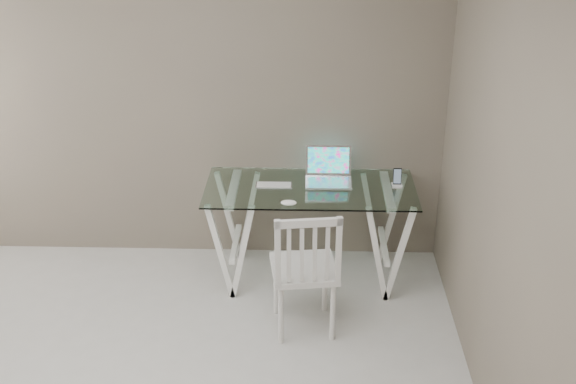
{
  "coord_description": "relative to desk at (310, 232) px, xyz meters",
  "views": [
    {
      "loc": [
        0.99,
        -2.82,
        2.9
      ],
      "look_at": [
        0.85,
        1.55,
        0.85
      ],
      "focal_mm": 45.0,
      "sensor_mm": 36.0,
      "label": 1
    }
  ],
  "objects": [
    {
      "name": "desk",
      "position": [
        0.0,
        0.0,
        0.0
      ],
      "size": [
        1.5,
        0.7,
        0.75
      ],
      "color": "silver",
      "rests_on": "ground"
    },
    {
      "name": "keyboard",
      "position": [
        -0.26,
        0.03,
        0.37
      ],
      "size": [
        0.26,
        0.11,
        0.01
      ],
      "primitive_type": "cube",
      "color": "silver",
      "rests_on": "desk"
    },
    {
      "name": "room",
      "position": [
        -1.07,
        -1.83,
        1.33
      ],
      "size": [
        4.5,
        4.52,
        2.71
      ],
      "color": "#B2B0AB",
      "rests_on": "ground"
    },
    {
      "name": "phone_dock",
      "position": [
        0.62,
        0.04,
        0.4
      ],
      "size": [
        0.07,
        0.07,
        0.13
      ],
      "color": "white",
      "rests_on": "desk"
    },
    {
      "name": "laptop",
      "position": [
        0.13,
        0.14,
        0.42
      ],
      "size": [
        0.33,
        0.29,
        0.23
      ],
      "color": "silver",
      "rests_on": "desk"
    },
    {
      "name": "mouse",
      "position": [
        -0.15,
        -0.29,
        0.38
      ],
      "size": [
        0.11,
        0.06,
        0.03
      ],
      "primitive_type": "ellipsoid",
      "color": "white",
      "rests_on": "desk"
    },
    {
      "name": "chair",
      "position": [
        -0.03,
        -0.7,
        0.12
      ],
      "size": [
        0.47,
        0.47,
        0.92
      ],
      "rotation": [
        0.0,
        0.0,
        0.14
      ],
      "color": "silver",
      "rests_on": "ground"
    }
  ]
}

